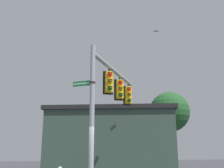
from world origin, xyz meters
TOP-DOWN VIEW (x-y plane):
  - signal_pole at (0.00, 0.00)m, footprint 0.21×0.21m
  - mast_arm at (-1.78, -2.34)m, footprint 3.72×4.81m
  - traffic_light_nearest_pole at (-1.22, -1.58)m, footprint 0.54×0.49m
  - traffic_light_mid_inner at (-2.24, -2.93)m, footprint 0.54×0.49m
  - traffic_light_mid_outer at (-3.27, -4.28)m, footprint 0.54×0.49m
  - street_name_sign at (0.22, -0.17)m, footprint 0.88×0.70m
  - bird_flying at (-4.97, -3.57)m, footprint 0.33×0.23m
  - storefront_building at (-4.18, -10.45)m, footprint 11.86×11.50m
  - tree_by_storefront at (-8.80, -9.16)m, footprint 3.35×3.35m

SIDE VIEW (x-z plane):
  - storefront_building at x=-4.18m, z-range 0.01..4.72m
  - signal_pole at x=0.00m, z-range 0.00..6.11m
  - street_name_sign at x=0.22m, z-range 4.28..4.50m
  - tree_by_storefront at x=-8.80m, z-range 1.53..8.01m
  - traffic_light_nearest_pole at x=-1.22m, z-range 4.25..5.57m
  - traffic_light_mid_inner at x=-2.24m, z-range 4.25..5.57m
  - traffic_light_mid_outer at x=-3.27m, z-range 4.25..5.57m
  - mast_arm at x=-1.78m, z-range 5.61..5.82m
  - bird_flying at x=-4.97m, z-range 9.07..9.14m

